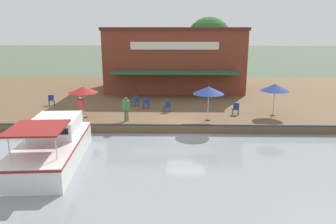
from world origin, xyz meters
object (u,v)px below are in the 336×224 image
at_px(patio_umbrella_by_entrance, 209,90).
at_px(tree_upstream_bank, 200,43).
at_px(motorboat_distant_upstream, 55,143).
at_px(patio_umbrella_back_row, 83,90).
at_px(waterfront_restaurant, 174,58).
at_px(cafe_chair_mid_patio, 236,108).
at_px(tree_behind_restaurant, 207,41).
at_px(cafe_chair_far_corner_seat, 135,100).
at_px(cafe_chair_facing_river, 146,103).
at_px(person_near_entrance, 126,106).
at_px(patio_umbrella_far_corner, 275,87).
at_px(person_mid_patio, 81,105).
at_px(cafe_chair_back_row_seat, 51,100).
at_px(cafe_chair_under_first_umbrella, 167,106).

distance_m(patio_umbrella_by_entrance, tree_upstream_bank, 15.47).
bearing_deg(motorboat_distant_upstream, patio_umbrella_back_row, -179.56).
xyz_separation_m(waterfront_restaurant, cafe_chair_mid_patio, (10.84, 4.59, -2.69)).
distance_m(cafe_chair_mid_patio, tree_behind_restaurant, 14.03).
height_order(cafe_chair_far_corner_seat, cafe_chair_facing_river, same).
bearing_deg(person_near_entrance, patio_umbrella_back_row, -104.68).
xyz_separation_m(cafe_chair_far_corner_seat, tree_behind_restaurant, (-10.79, 6.85, 4.34)).
relative_size(patio_umbrella_by_entrance, cafe_chair_mid_patio, 2.87).
bearing_deg(tree_behind_restaurant, patio_umbrella_far_corner, 15.30).
xyz_separation_m(person_mid_patio, tree_upstream_bank, (-15.45, 9.31, 3.55)).
bearing_deg(tree_behind_restaurant, person_near_entrance, -24.64).
bearing_deg(cafe_chair_back_row_seat, person_mid_patio, 40.07).
relative_size(cafe_chair_far_corner_seat, tree_upstream_bank, 0.13).
bearing_deg(patio_umbrella_far_corner, person_near_entrance, -81.05).
bearing_deg(patio_umbrella_by_entrance, patio_umbrella_far_corner, 106.37).
bearing_deg(person_near_entrance, person_mid_patio, -90.44).
bearing_deg(cafe_chair_facing_river, patio_umbrella_by_entrance, 53.51).
distance_m(patio_umbrella_far_corner, cafe_chair_under_first_umbrella, 8.06).
distance_m(waterfront_restaurant, patio_umbrella_back_row, 13.57).
xyz_separation_m(cafe_chair_mid_patio, cafe_chair_far_corner_seat, (-2.52, -7.82, 0.00)).
bearing_deg(cafe_chair_far_corner_seat, patio_umbrella_far_corner, 75.61).
height_order(cafe_chair_back_row_seat, person_near_entrance, person_near_entrance).
distance_m(person_mid_patio, tree_upstream_bank, 18.39).
bearing_deg(patio_umbrella_back_row, cafe_chair_far_corner_seat, 137.57).
distance_m(waterfront_restaurant, tree_behind_restaurant, 4.69).
xyz_separation_m(cafe_chair_mid_patio, cafe_chair_facing_river, (-1.77, -6.85, 0.00)).
xyz_separation_m(patio_umbrella_back_row, person_near_entrance, (0.82, 3.15, -0.98)).
relative_size(patio_umbrella_back_row, cafe_chair_back_row_seat, 2.69).
relative_size(patio_umbrella_back_row, tree_upstream_bank, 0.35).
height_order(waterfront_restaurant, patio_umbrella_far_corner, waterfront_restaurant).
xyz_separation_m(cafe_chair_back_row_seat, person_mid_patio, (4.51, 3.80, 0.61)).
height_order(cafe_chair_mid_patio, tree_behind_restaurant, tree_behind_restaurant).
height_order(patio_umbrella_far_corner, person_mid_patio, patio_umbrella_far_corner).
height_order(person_near_entrance, person_mid_patio, person_mid_patio).
height_order(cafe_chair_mid_patio, motorboat_distant_upstream, motorboat_distant_upstream).
bearing_deg(tree_behind_restaurant, tree_upstream_bank, -111.33).
bearing_deg(patio_umbrella_far_corner, motorboat_distant_upstream, -63.01).
xyz_separation_m(motorboat_distant_upstream, tree_behind_restaurant, (-20.49, 10.06, 4.53)).
bearing_deg(cafe_chair_back_row_seat, waterfront_restaurant, 128.48).
distance_m(cafe_chair_back_row_seat, tree_behind_restaurant, 18.02).
bearing_deg(patio_umbrella_far_corner, cafe_chair_back_row_seat, -99.24).
bearing_deg(motorboat_distant_upstream, cafe_chair_under_first_umbrella, 143.19).
height_order(cafe_chair_mid_patio, cafe_chair_facing_river, same).
height_order(patio_umbrella_back_row, cafe_chair_far_corner_seat, patio_umbrella_back_row).
height_order(cafe_chair_far_corner_seat, person_mid_patio, person_mid_patio).
bearing_deg(tree_upstream_bank, cafe_chair_facing_river, -23.28).
relative_size(patio_umbrella_by_entrance, tree_upstream_bank, 0.38).
bearing_deg(cafe_chair_far_corner_seat, patio_umbrella_by_entrance, 53.24).
relative_size(cafe_chair_facing_river, motorboat_distant_upstream, 0.10).
xyz_separation_m(patio_umbrella_back_row, patio_umbrella_far_corner, (-0.85, 13.79, 0.06)).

